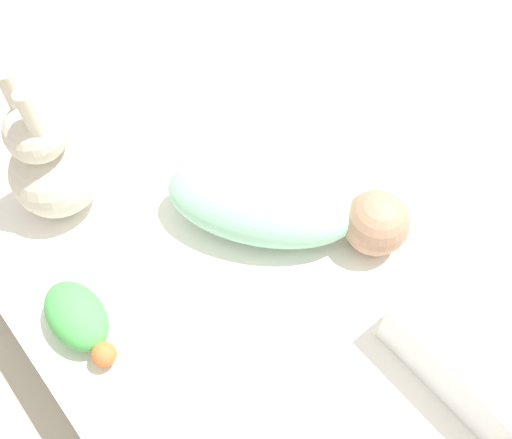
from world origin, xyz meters
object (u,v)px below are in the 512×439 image
Objects in this scene: swaddled_baby at (282,205)px; bunny_plush at (50,165)px; pillow at (495,333)px; turtle_plush at (78,318)px.

bunny_plush is at bearing -174.81° from swaddled_baby.
pillow is 0.77m from turtle_plush.
pillow is at bearing -22.94° from swaddled_baby.
swaddled_baby is 1.61× the size of pillow.
swaddled_baby is 2.41× the size of turtle_plush.
swaddled_baby reaches higher than turtle_plush.
bunny_plush is 1.78× the size of turtle_plush.
bunny_plush reaches higher than pillow.
pillow is (0.45, 0.12, -0.01)m from swaddled_baby.
swaddled_baby is 0.47m from pillow.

